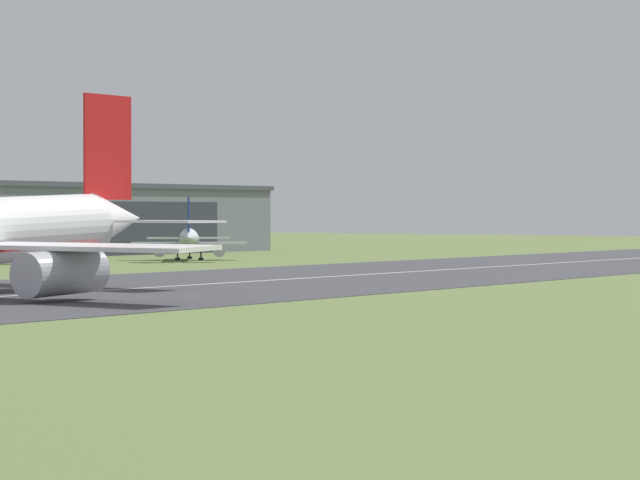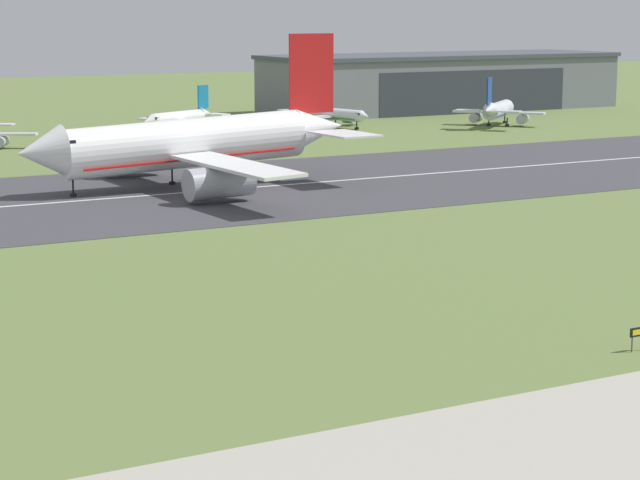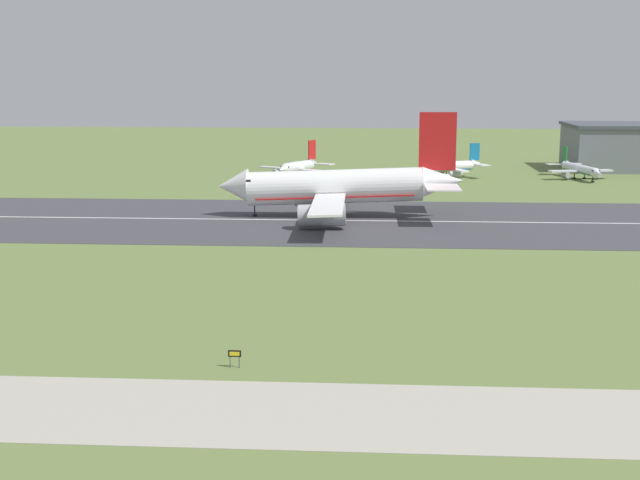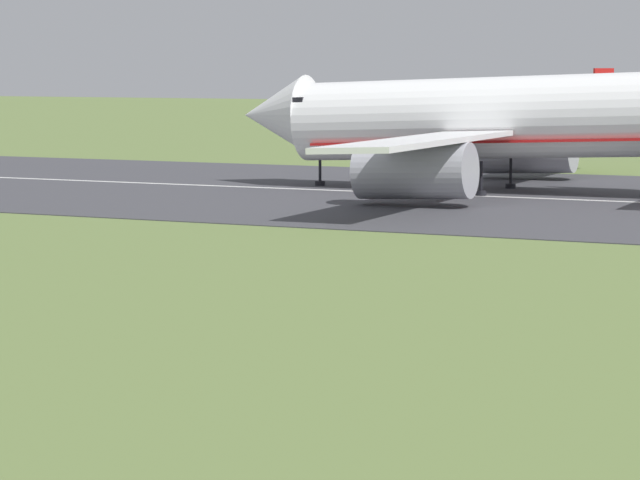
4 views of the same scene
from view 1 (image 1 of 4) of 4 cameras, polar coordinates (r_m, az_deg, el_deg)
name	(u,v)px [view 1 (image 1 of 4)]	position (r m, az deg, el deg)	size (l,w,h in m)	color
runway_strip	(94,291)	(150.69, -8.51, -1.92)	(454.15, 51.63, 0.06)	#3D3D42
runway_centreline	(94,291)	(150.69, -8.51, -1.90)	(408.74, 0.70, 0.01)	silver
hangar_building	(74,219)	(283.29, -9.24, 0.79)	(86.07, 27.19, 13.02)	slate
airplane_parked_centre	(189,241)	(244.96, -4.95, -0.03)	(21.40, 20.01, 10.21)	silver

